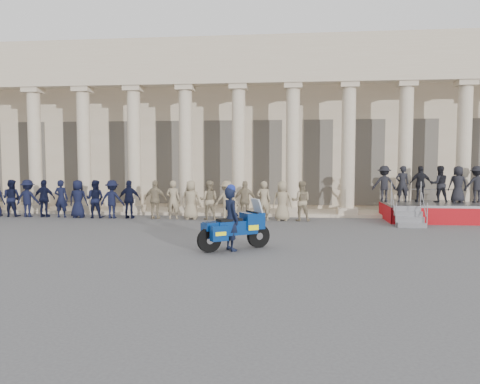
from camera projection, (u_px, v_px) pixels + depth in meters
name	position (u px, v px, depth m)	size (l,w,h in m)	color
ground	(170.00, 245.00, 15.00)	(90.00, 90.00, 0.00)	#4B4B4E
building	(230.00, 130.00, 29.28)	(40.00, 12.50, 9.00)	#BFAC8F
officer_rank	(103.00, 199.00, 21.66)	(18.64, 0.67, 1.77)	black
reviewing_stand	(431.00, 190.00, 20.81)	(5.06, 3.88, 2.44)	gray
motorcycle	(235.00, 228.00, 14.18)	(2.10, 1.63, 1.54)	black
rider	(231.00, 218.00, 14.09)	(0.76, 0.84, 2.01)	black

